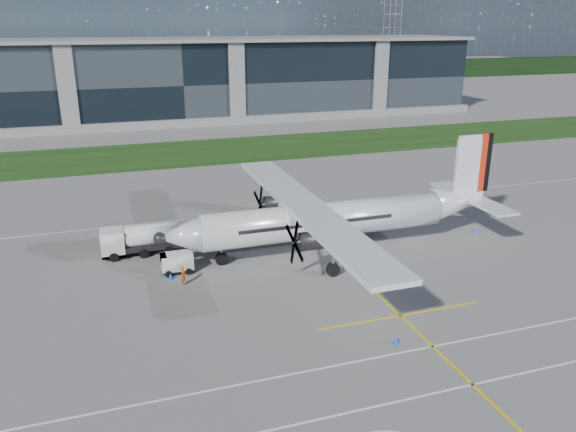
{
  "coord_description": "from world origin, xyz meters",
  "views": [
    {
      "loc": [
        -14.7,
        -35.41,
        18.79
      ],
      "look_at": [
        -0.63,
        7.17,
        3.16
      ],
      "focal_mm": 35.0,
      "sensor_mm": 36.0,
      "label": 1
    }
  ],
  "objects_px": {
    "turboprop_aircraft": "(337,199)",
    "safety_cone_portwing": "(396,340)",
    "safety_cone_nose_port": "(171,276)",
    "fuel_tanker_truck": "(135,240)",
    "safety_cone_tail": "(475,230)",
    "baggage_tug": "(177,263)",
    "pylon_east": "(392,32)",
    "ground_crew_person": "(183,274)",
    "safety_cone_stbdwing": "(261,198)"
  },
  "relations": [
    {
      "from": "pylon_east",
      "to": "safety_cone_nose_port",
      "type": "distance_m",
      "value": 174.85
    },
    {
      "from": "turboprop_aircraft",
      "to": "safety_cone_nose_port",
      "type": "xyz_separation_m",
      "value": [
        -14.28,
        -1.41,
        -4.42
      ]
    },
    {
      "from": "ground_crew_person",
      "to": "safety_cone_nose_port",
      "type": "xyz_separation_m",
      "value": [
        -0.8,
        1.33,
        -0.65
      ]
    },
    {
      "from": "ground_crew_person",
      "to": "safety_cone_stbdwing",
      "type": "distance_m",
      "value": 21.67
    },
    {
      "from": "fuel_tanker_truck",
      "to": "ground_crew_person",
      "type": "xyz_separation_m",
      "value": [
        3.01,
        -7.14,
        -0.38
      ]
    },
    {
      "from": "pylon_east",
      "to": "safety_cone_nose_port",
      "type": "bearing_deg",
      "value": -123.43
    },
    {
      "from": "safety_cone_portwing",
      "to": "safety_cone_stbdwing",
      "type": "distance_m",
      "value": 30.79
    },
    {
      "from": "safety_cone_stbdwing",
      "to": "safety_cone_portwing",
      "type": "bearing_deg",
      "value": -89.98
    },
    {
      "from": "pylon_east",
      "to": "baggage_tug",
      "type": "distance_m",
      "value": 173.52
    },
    {
      "from": "safety_cone_stbdwing",
      "to": "pylon_east",
      "type": "bearing_deg",
      "value": 56.78
    },
    {
      "from": "turboprop_aircraft",
      "to": "fuel_tanker_truck",
      "type": "bearing_deg",
      "value": 165.1
    },
    {
      "from": "fuel_tanker_truck",
      "to": "safety_cone_nose_port",
      "type": "height_order",
      "value": "fuel_tanker_truck"
    },
    {
      "from": "turboprop_aircraft",
      "to": "fuel_tanker_truck",
      "type": "distance_m",
      "value": 17.4
    },
    {
      "from": "safety_cone_nose_port",
      "to": "safety_cone_portwing",
      "type": "xyz_separation_m",
      "value": [
        12.02,
        -13.59,
        0.0
      ]
    },
    {
      "from": "pylon_east",
      "to": "safety_cone_tail",
      "type": "height_order",
      "value": "pylon_east"
    },
    {
      "from": "baggage_tug",
      "to": "safety_cone_portwing",
      "type": "relative_size",
      "value": 5.26
    },
    {
      "from": "safety_cone_portwing",
      "to": "safety_cone_tail",
      "type": "relative_size",
      "value": 1.0
    },
    {
      "from": "fuel_tanker_truck",
      "to": "ground_crew_person",
      "type": "bearing_deg",
      "value": -67.09
    },
    {
      "from": "fuel_tanker_truck",
      "to": "safety_cone_portwing",
      "type": "height_order",
      "value": "fuel_tanker_truck"
    },
    {
      "from": "safety_cone_nose_port",
      "to": "safety_cone_stbdwing",
      "type": "xyz_separation_m",
      "value": [
        12.01,
        17.2,
        0.0
      ]
    },
    {
      "from": "safety_cone_portwing",
      "to": "baggage_tug",
      "type": "bearing_deg",
      "value": 127.71
    },
    {
      "from": "fuel_tanker_truck",
      "to": "ground_crew_person",
      "type": "relative_size",
      "value": 3.8
    },
    {
      "from": "pylon_east",
      "to": "fuel_tanker_truck",
      "type": "xyz_separation_m",
      "value": [
        -98.2,
        -139.6,
        -13.71
      ]
    },
    {
      "from": "turboprop_aircraft",
      "to": "safety_cone_portwing",
      "type": "height_order",
      "value": "turboprop_aircraft"
    },
    {
      "from": "ground_crew_person",
      "to": "fuel_tanker_truck",
      "type": "bearing_deg",
      "value": 44.81
    },
    {
      "from": "safety_cone_nose_port",
      "to": "fuel_tanker_truck",
      "type": "bearing_deg",
      "value": 110.9
    },
    {
      "from": "ground_crew_person",
      "to": "safety_cone_portwing",
      "type": "xyz_separation_m",
      "value": [
        11.22,
        -12.26,
        -0.65
      ]
    },
    {
      "from": "turboprop_aircraft",
      "to": "baggage_tug",
      "type": "relative_size",
      "value": 11.83
    },
    {
      "from": "pylon_east",
      "to": "fuel_tanker_truck",
      "type": "distance_m",
      "value": 171.23
    },
    {
      "from": "fuel_tanker_truck",
      "to": "safety_cone_portwing",
      "type": "distance_m",
      "value": 24.08
    },
    {
      "from": "fuel_tanker_truck",
      "to": "safety_cone_nose_port",
      "type": "relative_size",
      "value": 13.71
    },
    {
      "from": "turboprop_aircraft",
      "to": "safety_cone_portwing",
      "type": "bearing_deg",
      "value": -98.57
    },
    {
      "from": "baggage_tug",
      "to": "safety_cone_stbdwing",
      "type": "height_order",
      "value": "baggage_tug"
    },
    {
      "from": "fuel_tanker_truck",
      "to": "safety_cone_nose_port",
      "type": "bearing_deg",
      "value": -69.1
    },
    {
      "from": "pylon_east",
      "to": "fuel_tanker_truck",
      "type": "relative_size",
      "value": 4.38
    },
    {
      "from": "pylon_east",
      "to": "safety_cone_tail",
      "type": "relative_size",
      "value": 60.0
    },
    {
      "from": "baggage_tug",
      "to": "safety_cone_nose_port",
      "type": "xyz_separation_m",
      "value": [
        -0.66,
        -1.11,
        -0.54
      ]
    },
    {
      "from": "safety_cone_portwing",
      "to": "safety_cone_tail",
      "type": "bearing_deg",
      "value": 42.08
    },
    {
      "from": "safety_cone_nose_port",
      "to": "safety_cone_tail",
      "type": "xyz_separation_m",
      "value": [
        28.46,
        1.25,
        0.0
      ]
    },
    {
      "from": "pylon_east",
      "to": "safety_cone_portwing",
      "type": "bearing_deg",
      "value": -117.84
    },
    {
      "from": "baggage_tug",
      "to": "safety_cone_tail",
      "type": "xyz_separation_m",
      "value": [
        27.8,
        0.15,
        -0.54
      ]
    },
    {
      "from": "turboprop_aircraft",
      "to": "safety_cone_nose_port",
      "type": "distance_m",
      "value": 15.02
    },
    {
      "from": "pylon_east",
      "to": "ground_crew_person",
      "type": "bearing_deg",
      "value": -122.97
    },
    {
      "from": "safety_cone_tail",
      "to": "safety_cone_stbdwing",
      "type": "distance_m",
      "value": 22.91
    },
    {
      "from": "turboprop_aircraft",
      "to": "safety_cone_nose_port",
      "type": "relative_size",
      "value": 62.21
    },
    {
      "from": "safety_cone_nose_port",
      "to": "safety_cone_portwing",
      "type": "relative_size",
      "value": 1.0
    },
    {
      "from": "pylon_east",
      "to": "safety_cone_tail",
      "type": "xyz_separation_m",
      "value": [
        -67.52,
        -144.15,
        -14.75
      ]
    },
    {
      "from": "safety_cone_nose_port",
      "to": "safety_cone_portwing",
      "type": "bearing_deg",
      "value": -48.5
    },
    {
      "from": "baggage_tug",
      "to": "ground_crew_person",
      "type": "bearing_deg",
      "value": -86.79
    },
    {
      "from": "safety_cone_portwing",
      "to": "safety_cone_tail",
      "type": "height_order",
      "value": "same"
    }
  ]
}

